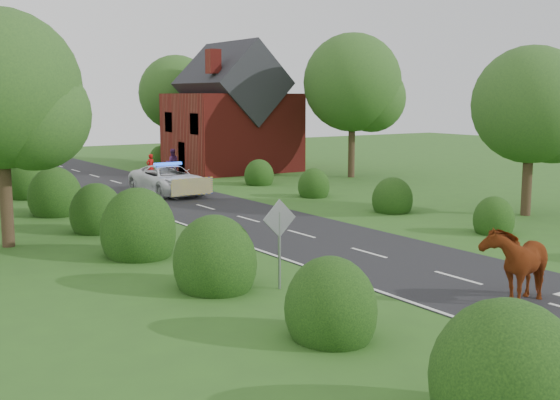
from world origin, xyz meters
TOP-DOWN VIEW (x-y plane):
  - ground at (0.00, 0.00)m, footprint 120.00×120.00m
  - road at (0.00, 15.00)m, footprint 6.00×70.00m
  - road_markings at (-1.60, 12.93)m, footprint 4.96×70.00m
  - hedgerow_left at (-6.51, 11.69)m, footprint 2.75×50.41m
  - hedgerow_right at (6.60, 11.21)m, footprint 2.10×45.78m
  - tree_left_a at (-9.75, 11.86)m, footprint 5.74×5.60m
  - tree_right_a at (11.23, 5.87)m, footprint 5.33×5.20m
  - tree_right_b at (14.29, 21.84)m, footprint 6.56×6.40m
  - tree_right_c at (9.27, 37.85)m, footprint 6.15×6.00m
  - road_sign at (-5.00, 2.00)m, footprint 1.06×0.08m
  - house at (9.49, 30.00)m, footprint 8.00×7.40m
  - cow at (-0.47, -2.38)m, footprint 2.68×1.88m
  - police_van at (0.51, 21.31)m, footprint 2.66×5.77m
  - pedestrian_red at (2.55, 28.48)m, footprint 0.65×0.48m
  - pedestrian_purple at (4.25, 28.81)m, footprint 1.09×0.96m

SIDE VIEW (x-z plane):
  - ground at x=0.00m, z-range 0.00..0.00m
  - road at x=0.00m, z-range 0.00..0.02m
  - road_markings at x=-1.60m, z-range 0.02..0.03m
  - hedgerow_right at x=6.60m, z-range -0.50..1.60m
  - hedgerow_left at x=-6.51m, z-range -0.75..2.25m
  - police_van at x=0.51m, z-range -0.07..1.66m
  - pedestrian_red at x=2.55m, z-range 0.00..1.62m
  - cow at x=-0.47m, z-range 0.00..1.72m
  - pedestrian_purple at x=4.25m, z-range 0.00..1.86m
  - road_sign at x=-5.00m, z-range 0.39..2.92m
  - house at x=9.49m, z-range -0.80..8.37m
  - tree_right_a at x=11.23m, z-range 0.96..8.52m
  - tree_left_a at x=-9.75m, z-range 1.15..9.53m
  - tree_right_c at x=9.27m, z-range 1.05..9.63m
  - tree_right_b at x=14.29m, z-range 1.24..10.64m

